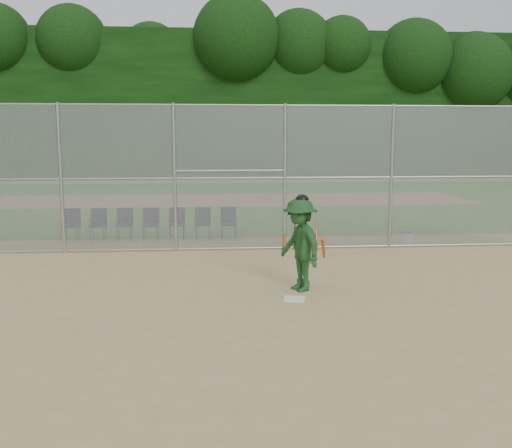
{
  "coord_description": "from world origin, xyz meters",
  "views": [
    {
      "loc": [
        -1.08,
        -10.53,
        3.07
      ],
      "look_at": [
        0.0,
        2.5,
        1.1
      ],
      "focal_mm": 40.0,
      "sensor_mm": 36.0,
      "label": 1
    }
  ],
  "objects": [
    {
      "name": "chair_1",
      "position": [
        -4.45,
        6.86,
        0.48
      ],
      "size": [
        0.54,
        0.52,
        0.96
      ],
      "primitive_type": null,
      "color": "#0F1737",
      "rests_on": "ground"
    },
    {
      "name": "chair_2",
      "position": [
        -3.66,
        6.86,
        0.48
      ],
      "size": [
        0.54,
        0.52,
        0.96
      ],
      "primitive_type": null,
      "color": "#0F1737",
      "rests_on": "ground"
    },
    {
      "name": "chair_3",
      "position": [
        -2.86,
        6.86,
        0.48
      ],
      "size": [
        0.54,
        0.52,
        0.96
      ],
      "primitive_type": null,
      "color": "#0F1737",
      "rests_on": "ground"
    },
    {
      "name": "dirt_patch_far",
      "position": [
        0.0,
        18.0,
        0.01
      ],
      "size": [
        24.0,
        24.0,
        0.0
      ],
      "primitive_type": "plane",
      "color": "tan",
      "rests_on": "ground"
    },
    {
      "name": "chair_0",
      "position": [
        -5.24,
        6.86,
        0.48
      ],
      "size": [
        0.54,
        0.52,
        0.96
      ],
      "primitive_type": null,
      "color": "#0F1737",
      "rests_on": "ground"
    },
    {
      "name": "treeline",
      "position": [
        0.0,
        20.0,
        5.5
      ],
      "size": [
        81.0,
        60.0,
        11.0
      ],
      "color": "black",
      "rests_on": "ground"
    },
    {
      "name": "spare_bats",
      "position": [
        1.45,
        4.98,
        0.41
      ],
      "size": [
        0.96,
        0.35,
        0.84
      ],
      "color": "#D84C14",
      "rests_on": "ground"
    },
    {
      "name": "chair_5",
      "position": [
        -1.28,
        6.86,
        0.48
      ],
      "size": [
        0.54,
        0.52,
        0.96
      ],
      "primitive_type": null,
      "color": "#0F1737",
      "rests_on": "ground"
    },
    {
      "name": "chair_4",
      "position": [
        -2.07,
        6.86,
        0.48
      ],
      "size": [
        0.54,
        0.52,
        0.96
      ],
      "primitive_type": null,
      "color": "#0F1737",
      "rests_on": "ground"
    },
    {
      "name": "grass_strip",
      "position": [
        0.0,
        18.0,
        0.01
      ],
      "size": [
        100.0,
        100.0,
        0.0
      ],
      "primitive_type": "plane",
      "color": "#326B20",
      "rests_on": "ground"
    },
    {
      "name": "ground",
      "position": [
        0.0,
        0.0,
        0.0
      ],
      "size": [
        100.0,
        100.0,
        0.0
      ],
      "primitive_type": "plane",
      "color": "tan",
      "rests_on": "ground"
    },
    {
      "name": "water_cooler",
      "position": [
        4.61,
        5.32,
        0.21
      ],
      "size": [
        0.33,
        0.33,
        0.42
      ],
      "color": "white",
      "rests_on": "ground"
    },
    {
      "name": "home_plate",
      "position": [
        0.53,
        0.0,
        0.01
      ],
      "size": [
        0.47,
        0.47,
        0.02
      ],
      "primitive_type": "cube",
      "rotation": [
        0.0,
        0.0,
        -0.2
      ],
      "color": "white",
      "rests_on": "ground"
    },
    {
      "name": "chair_6",
      "position": [
        -0.49,
        6.86,
        0.48
      ],
      "size": [
        0.54,
        0.52,
        0.96
      ],
      "primitive_type": null,
      "color": "#0F1737",
      "rests_on": "ground"
    },
    {
      "name": "backstop_fence",
      "position": [
        0.0,
        5.0,
        2.07
      ],
      "size": [
        16.09,
        0.09,
        4.0
      ],
      "color": "gray",
      "rests_on": "ground"
    },
    {
      "name": "batter_at_plate",
      "position": [
        0.74,
        0.66,
        0.95
      ],
      "size": [
        1.14,
        1.46,
        1.97
      ],
      "color": "#1C461F",
      "rests_on": "ground"
    }
  ]
}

